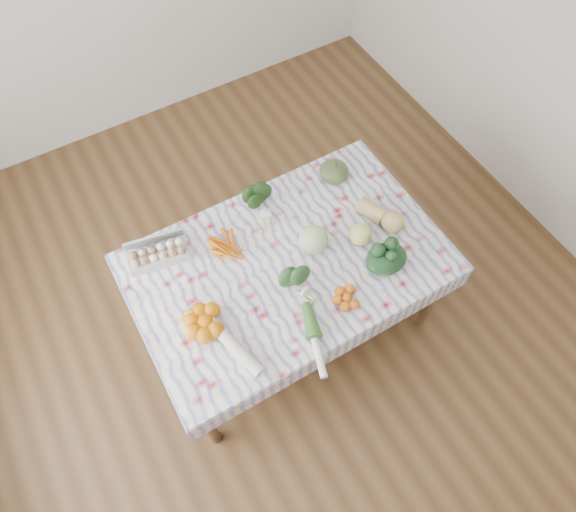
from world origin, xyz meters
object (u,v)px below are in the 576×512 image
object	(u,v)px
dining_table	(288,269)
egg_carton	(159,256)
cabbage	(314,240)
kabocha_squash	(334,171)
grapefruit	(360,234)
butternut_squash	(382,214)

from	to	relation	value
dining_table	egg_carton	size ratio (longest dim) A/B	5.03
cabbage	egg_carton	bearing A→B (deg)	155.18
kabocha_squash	grapefruit	world-z (taller)	grapefruit
butternut_squash	grapefruit	xyz separation A→B (m)	(-0.17, -0.05, -0.00)
egg_carton	cabbage	bearing A→B (deg)	-14.51
grapefruit	butternut_squash	bearing A→B (deg)	16.17
dining_table	butternut_squash	world-z (taller)	butternut_squash
cabbage	grapefruit	bearing A→B (deg)	-20.58
kabocha_squash	grapefruit	distance (m)	0.46
kabocha_squash	cabbage	xyz separation A→B (m)	(-0.36, -0.35, 0.02)
dining_table	butternut_squash	size ratio (longest dim) A/B	5.98
dining_table	kabocha_squash	distance (m)	0.65
kabocha_squash	butternut_squash	xyz separation A→B (m)	(0.06, -0.39, 0.01)
butternut_squash	cabbage	bearing A→B (deg)	152.39
egg_carton	kabocha_squash	distance (m)	1.10
dining_table	kabocha_squash	world-z (taller)	kabocha_squash
dining_table	kabocha_squash	xyz separation A→B (m)	(0.52, 0.36, 0.14)
egg_carton	kabocha_squash	xyz separation A→B (m)	(1.10, 0.01, 0.01)
dining_table	cabbage	distance (m)	0.23
cabbage	butternut_squash	bearing A→B (deg)	-5.45
kabocha_squash	cabbage	distance (m)	0.50
egg_carton	butternut_squash	world-z (taller)	butternut_squash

